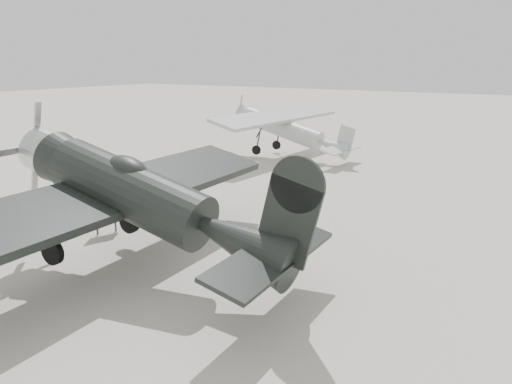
% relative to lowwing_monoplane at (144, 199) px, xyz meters
% --- Properties ---
extents(ground, '(160.00, 160.00, 0.00)m').
position_rel_lowwing_monoplane_xyz_m(ground, '(0.20, 3.86, -2.20)').
color(ground, '#B0AC9C').
rests_on(ground, ground).
extents(lowwing_monoplane, '(9.22, 12.82, 4.15)m').
position_rel_lowwing_monoplane_xyz_m(lowwing_monoplane, '(0.00, 0.00, 0.00)').
color(lowwing_monoplane, black).
rests_on(lowwing_monoplane, ground).
extents(highwing_monoplane, '(7.85, 11.06, 3.14)m').
position_rel_lowwing_monoplane_xyz_m(highwing_monoplane, '(-4.81, 16.88, -0.23)').
color(highwing_monoplane, '#ABADB0').
rests_on(highwing_monoplane, ground).
extents(sign_board, '(0.39, 0.93, 1.39)m').
position_rel_lowwing_monoplane_xyz_m(sign_board, '(-3.66, 1.86, -1.37)').
color(sign_board, '#333333').
rests_on(sign_board, ground).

